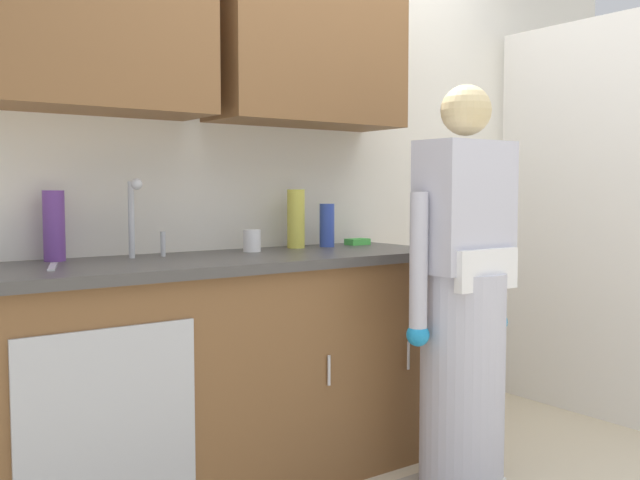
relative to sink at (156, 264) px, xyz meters
The scene contains 12 objects.
kitchen_wall_with_uppers 0.94m from the sink, 22.10° to the left, with size 4.80×0.44×2.70m.
closet_door_panel 2.32m from the sink, ahead, with size 1.10×0.04×2.10m, color silver.
counter_cabinet 0.56m from the sink, ahead, with size 1.90×0.62×0.90m.
countertop 0.30m from the sink, ahead, with size 1.96×0.66×0.04m, color #474442.
sink is the anchor object (origin of this frame).
person_at_sink 1.23m from the sink, 29.28° to the right, with size 0.55×0.34×1.62m.
bottle_soap 0.93m from the sink, ahead, with size 0.07×0.07×0.20m, color #334CB2.
bottle_cleaner_spray 0.41m from the sink, 146.38° to the left, with size 0.08×0.08×0.27m, color #66388C.
bottle_dish_liquid 0.79m from the sink, 12.82° to the left, with size 0.08×0.08×0.27m, color #D8D14C.
cup_by_sink 0.51m from the sink, 13.78° to the left, with size 0.08×0.08×0.10m, color white.
knife_on_counter 0.39m from the sink, behind, with size 0.24×0.02×0.01m, color silver.
sponge 1.12m from the sink, ahead, with size 0.11×0.07×0.03m, color #4CBF4C.
Camera 1 is at (-1.94, -1.84, 1.21)m, focal length 40.23 mm.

